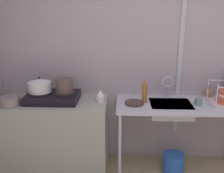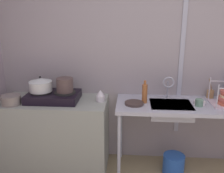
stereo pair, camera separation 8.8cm
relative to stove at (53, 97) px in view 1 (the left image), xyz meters
name	(u,v)px [view 1 (the left image)]	position (x,y,z in m)	size (l,w,h in m)	color
wall_back	(161,61)	(1.21, 0.34, 0.35)	(4.59, 0.10, 2.46)	gray
wall_metal_strip	(181,51)	(1.42, 0.28, 0.47)	(0.05, 0.01, 1.97)	#A4A6B9
counter_concrete	(56,135)	(0.00, 0.00, -0.46)	(1.18, 0.57, 0.83)	gray
counter_sink	(182,108)	(1.42, 0.00, -0.11)	(1.43, 0.57, 0.83)	#A4A6B9
stove	(53,97)	(0.00, 0.00, 0.00)	(0.56, 0.39, 0.11)	black
pot_on_left_burner	(40,85)	(-0.14, 0.00, 0.13)	(0.25, 0.25, 0.17)	silver
pot_on_right_burner	(64,85)	(0.14, 0.00, 0.13)	(0.18, 0.18, 0.15)	#4D3D3B
pot_beside_stove	(10,101)	(-0.41, -0.16, 0.00)	(0.20, 0.20, 0.10)	slate
percolator	(100,96)	(0.52, 0.02, 0.01)	(0.10, 0.10, 0.13)	silver
sink_basin	(170,109)	(1.29, -0.02, -0.11)	(0.44, 0.35, 0.13)	#A4A6B9
faucet	(168,83)	(1.27, 0.14, 0.13)	(0.13, 0.07, 0.26)	#A4A6B9
frying_pan	(134,103)	(0.89, -0.06, -0.04)	(0.20, 0.20, 0.03)	#3D2F2C
cup_by_rack	(199,102)	(1.57, -0.06, -0.01)	(0.08, 0.08, 0.07)	slate
small_bowl_on_drainboard	(199,102)	(1.59, -0.01, -0.03)	(0.12, 0.12, 0.04)	white
bottle_by_sink	(145,93)	(1.00, 0.00, 0.06)	(0.06, 0.06, 0.25)	#99552C
utensil_jar	(209,93)	(1.77, 0.23, 0.00)	(0.08, 0.08, 0.23)	#A3784E
bucket_on_floor	(173,163)	(1.36, -0.05, -0.77)	(0.24, 0.24, 0.22)	blue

